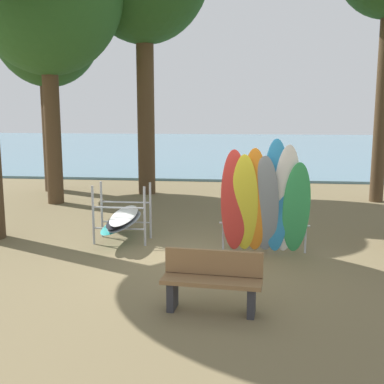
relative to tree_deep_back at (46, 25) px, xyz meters
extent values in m
plane|color=brown|center=(5.97, -7.52, -5.58)|extent=(80.00, 80.00, 0.00)
cube|color=slate|center=(5.97, 20.69, -5.53)|extent=(80.00, 36.00, 0.10)
cylinder|color=#4C3823|center=(10.73, -0.84, -2.45)|extent=(0.41, 0.41, 6.26)
cylinder|color=#4C3823|center=(3.37, -0.20, -2.57)|extent=(0.57, 0.57, 6.01)
cylinder|color=#4C3823|center=(0.96, -2.21, -3.11)|extent=(0.48, 0.48, 4.94)
cylinder|color=#42301E|center=(0.00, 0.00, -3.32)|extent=(0.62, 0.62, 4.52)
ellipsoid|color=#234C1E|center=(0.00, 0.00, 0.10)|extent=(3.69, 3.69, 4.24)
ellipsoid|color=red|center=(6.48, -6.88, -4.53)|extent=(0.53, 0.67, 2.10)
ellipsoid|color=yellow|center=(6.68, -6.88, -4.58)|extent=(0.55, 0.73, 2.01)
ellipsoid|color=orange|center=(6.87, -6.87, -4.52)|extent=(0.56, 0.72, 2.13)
ellipsoid|color=gray|center=(7.07, -6.87, -4.59)|extent=(0.59, 0.73, 1.99)
ellipsoid|color=#2D8ED1|center=(7.27, -6.86, -4.43)|extent=(0.57, 0.63, 2.29)
ellipsoid|color=white|center=(7.47, -6.86, -4.49)|extent=(0.53, 0.63, 2.19)
ellipsoid|color=#339E56|center=(7.67, -6.85, -4.65)|extent=(0.54, 0.61, 1.87)
cylinder|color=#9EA0A5|center=(6.26, -6.57, -5.31)|extent=(0.04, 0.04, 0.55)
cylinder|color=#9EA0A5|center=(7.89, -6.65, -5.31)|extent=(0.04, 0.04, 0.55)
cylinder|color=#9EA0A5|center=(7.07, -6.61, -5.03)|extent=(1.79, 0.13, 0.04)
cylinder|color=#9EA0A5|center=(3.53, -6.49, -4.96)|extent=(0.05, 0.05, 1.25)
cylinder|color=#9EA0A5|center=(4.63, -6.49, -4.96)|extent=(0.05, 0.05, 1.25)
cylinder|color=#9EA0A5|center=(3.53, -5.89, -4.96)|extent=(0.05, 0.05, 1.25)
cylinder|color=#9EA0A5|center=(4.63, -5.89, -4.96)|extent=(0.05, 0.05, 1.25)
cylinder|color=#9EA0A5|center=(4.08, -6.49, -5.23)|extent=(1.10, 0.04, 0.04)
cylinder|color=#9EA0A5|center=(4.08, -6.49, -4.78)|extent=(1.10, 0.04, 0.04)
cylinder|color=#9EA0A5|center=(4.08, -5.89, -5.23)|extent=(1.10, 0.04, 0.04)
cylinder|color=#9EA0A5|center=(4.08, -5.89, -4.78)|extent=(1.10, 0.04, 0.04)
ellipsoid|color=#38B2AD|center=(4.02, -6.19, -5.18)|extent=(0.57, 2.12, 0.06)
ellipsoid|color=gray|center=(4.13, -6.19, -5.12)|extent=(0.50, 2.10, 0.06)
ellipsoid|color=black|center=(4.09, -6.19, -5.06)|extent=(0.53, 2.11, 0.06)
ellipsoid|color=white|center=(4.11, -6.19, -5.00)|extent=(0.66, 2.13, 0.06)
cube|color=#2D2D33|center=(5.68, -9.62, -5.37)|extent=(0.13, 0.33, 0.42)
cube|color=#2D2D33|center=(6.80, -9.72, -5.37)|extent=(0.13, 0.33, 0.42)
cube|color=olive|center=(6.24, -9.67, -5.13)|extent=(1.43, 0.52, 0.06)
cube|color=olive|center=(6.26, -9.49, -4.91)|extent=(1.40, 0.19, 0.36)
camera|label=1|loc=(6.68, -16.01, -2.78)|focal=44.85mm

